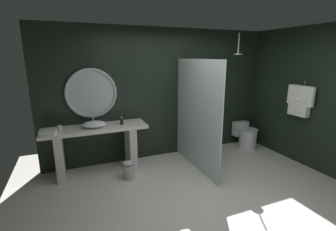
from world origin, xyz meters
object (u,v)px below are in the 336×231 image
vessel_sink (94,124)px  hanging_bathrobe (300,99)px  rain_shower_head (238,51)px  waste_bin (129,170)px  soap_dispenser (122,121)px  toilet (246,136)px  folded_hand_towel (48,133)px  tumbler_cup (60,128)px  round_wall_mirror (91,93)px

vessel_sink → hanging_bathrobe: 3.81m
hanging_bathrobe → rain_shower_head: bearing=132.9°
waste_bin → vessel_sink: bearing=136.3°
soap_dispenser → toilet: bearing=-0.1°
toilet → folded_hand_towel: bearing=-177.9°
tumbler_cup → rain_shower_head: 3.61m
soap_dispenser → hanging_bathrobe: (3.17, -1.01, 0.35)m
toilet → rain_shower_head: bearing=-164.9°
vessel_sink → tumbler_cup: (-0.55, -0.04, -0.00)m
vessel_sink → rain_shower_head: (2.84, -0.15, 1.24)m
round_wall_mirror → folded_hand_towel: round_wall_mirror is taller
rain_shower_head → waste_bin: (-2.36, -0.30, -1.99)m
vessel_sink → folded_hand_towel: vessel_sink is taller
tumbler_cup → hanging_bathrobe: hanging_bathrobe is taller
hanging_bathrobe → tumbler_cup: bearing=166.7°
rain_shower_head → folded_hand_towel: size_ratio=1.78×
vessel_sink → rain_shower_head: 3.10m
round_wall_mirror → folded_hand_towel: 1.00m
rain_shower_head → hanging_bathrobe: rain_shower_head is taller
soap_dispenser → round_wall_mirror: (-0.46, 0.29, 0.49)m
hanging_bathrobe → toilet: hanging_bathrobe is taller
soap_dispenser → round_wall_mirror: 0.73m
toilet → folded_hand_towel: size_ratio=2.48×
hanging_bathrobe → vessel_sink: bearing=164.3°
round_wall_mirror → rain_shower_head: (2.82, -0.43, 0.74)m
toilet → folded_hand_towel: folded_hand_towel is taller
vessel_sink → soap_dispenser: 0.48m
soap_dispenser → folded_hand_towel: (-1.19, -0.15, -0.03)m
vessel_sink → tumbler_cup: size_ratio=4.03×
rain_shower_head → folded_hand_towel: (-3.55, -0.02, -1.26)m
soap_dispenser → vessel_sink: bearing=177.9°
round_wall_mirror → hanging_bathrobe: round_wall_mirror is taller
waste_bin → folded_hand_towel: folded_hand_towel is taller
vessel_sink → waste_bin: 0.99m
hanging_bathrobe → folded_hand_towel: hanging_bathrobe is taller
vessel_sink → rain_shower_head: size_ratio=0.98×
vessel_sink → hanging_bathrobe: hanging_bathrobe is taller
tumbler_cup → waste_bin: (1.02, -0.41, -0.74)m
tumbler_cup → round_wall_mirror: size_ratio=0.11×
round_wall_mirror → rain_shower_head: bearing=-8.7°
round_wall_mirror → vessel_sink: bearing=-93.5°
round_wall_mirror → toilet: (3.31, -0.30, -1.14)m
round_wall_mirror → tumbler_cup: bearing=-150.9°
soap_dispenser → rain_shower_head: (2.36, -0.14, 1.23)m
hanging_bathrobe → waste_bin: bearing=169.7°
toilet → folded_hand_towel: 4.09m
rain_shower_head → folded_hand_towel: rain_shower_head is taller
rain_shower_head → folded_hand_towel: bearing=-179.7°
hanging_bathrobe → folded_hand_towel: (-4.36, 0.86, -0.37)m
hanging_bathrobe → soap_dispenser: bearing=162.3°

